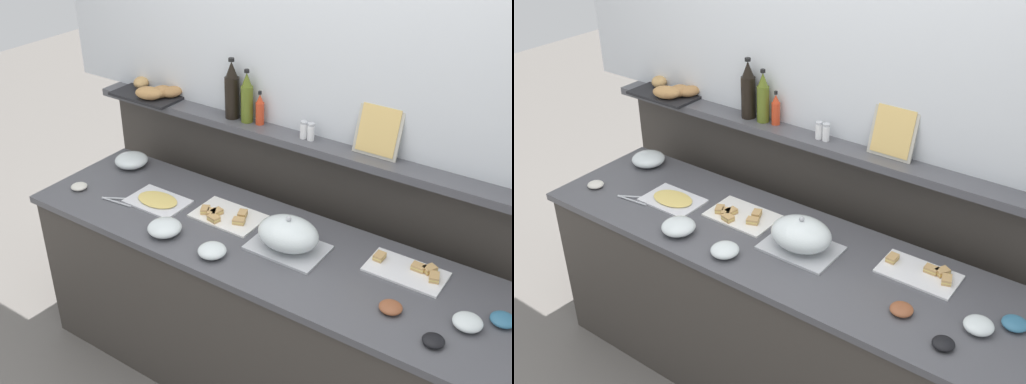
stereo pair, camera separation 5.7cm
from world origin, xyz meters
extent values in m
plane|color=slate|center=(0.00, 0.60, 0.00)|extent=(12.00, 12.00, 0.00)
cube|color=#3D3833|center=(0.00, 0.00, 0.43)|extent=(2.34, 0.64, 0.86)
cube|color=#4C4C51|center=(0.00, 0.00, 0.88)|extent=(2.38, 0.68, 0.03)
cube|color=#3D3833|center=(0.00, 0.52, 0.59)|extent=(2.68, 0.08, 1.19)
cube|color=#4C4C51|center=(0.00, 0.47, 1.21)|extent=(2.68, 0.22, 0.04)
cube|color=white|center=(0.65, 0.15, 0.90)|extent=(0.33, 0.19, 0.01)
cube|color=tan|center=(0.73, 0.20, 0.91)|extent=(0.06, 0.07, 0.01)
cube|color=#E5C666|center=(0.73, 0.20, 0.92)|extent=(0.06, 0.07, 0.01)
cube|color=tan|center=(0.73, 0.20, 0.93)|extent=(0.06, 0.07, 0.01)
cube|color=tan|center=(0.69, 0.18, 0.91)|extent=(0.06, 0.04, 0.01)
cube|color=#E5C666|center=(0.69, 0.18, 0.92)|extent=(0.06, 0.04, 0.01)
cube|color=tan|center=(0.69, 0.18, 0.93)|extent=(0.06, 0.04, 0.01)
cube|color=tan|center=(0.52, 0.16, 0.91)|extent=(0.04, 0.06, 0.01)
cube|color=#E5C666|center=(0.52, 0.16, 0.92)|extent=(0.04, 0.06, 0.01)
cube|color=tan|center=(0.52, 0.16, 0.93)|extent=(0.04, 0.06, 0.01)
cube|color=tan|center=(0.77, 0.16, 0.91)|extent=(0.06, 0.07, 0.01)
cube|color=#E5C666|center=(0.77, 0.16, 0.92)|extent=(0.06, 0.07, 0.01)
cube|color=tan|center=(0.77, 0.16, 0.93)|extent=(0.06, 0.07, 0.01)
cube|color=white|center=(-0.23, 0.08, 0.90)|extent=(0.34, 0.22, 0.01)
cube|color=tan|center=(-0.17, 0.11, 0.91)|extent=(0.06, 0.07, 0.01)
cube|color=#E5C666|center=(-0.17, 0.11, 0.92)|extent=(0.06, 0.07, 0.01)
cube|color=tan|center=(-0.17, 0.11, 0.93)|extent=(0.06, 0.07, 0.01)
cube|color=tan|center=(-0.30, 0.03, 0.91)|extent=(0.06, 0.07, 0.01)
cube|color=#E5C666|center=(-0.30, 0.03, 0.92)|extent=(0.06, 0.07, 0.01)
cube|color=tan|center=(-0.30, 0.03, 0.93)|extent=(0.06, 0.07, 0.01)
cube|color=tan|center=(-0.34, 0.04, 0.91)|extent=(0.06, 0.07, 0.01)
cube|color=#E5C666|center=(-0.34, 0.04, 0.92)|extent=(0.06, 0.07, 0.01)
cube|color=tan|center=(-0.34, 0.04, 0.93)|extent=(0.06, 0.07, 0.01)
cube|color=tan|center=(-0.28, 0.05, 0.91)|extent=(0.05, 0.06, 0.01)
cube|color=#E5C666|center=(-0.28, 0.05, 0.92)|extent=(0.05, 0.06, 0.01)
cube|color=tan|center=(-0.28, 0.05, 0.93)|extent=(0.05, 0.06, 0.01)
cube|color=tan|center=(-0.26, 0.00, 0.91)|extent=(0.06, 0.05, 0.01)
cube|color=#E5C666|center=(-0.26, 0.00, 0.92)|extent=(0.06, 0.05, 0.01)
cube|color=tan|center=(-0.26, 0.00, 0.93)|extent=(0.06, 0.05, 0.01)
cube|color=tan|center=(-0.15, 0.05, 0.91)|extent=(0.07, 0.06, 0.01)
cube|color=#E5C666|center=(-0.15, 0.05, 0.92)|extent=(0.07, 0.06, 0.01)
cube|color=tan|center=(-0.15, 0.05, 0.93)|extent=(0.07, 0.06, 0.01)
cube|color=silver|center=(-0.61, -0.01, 0.90)|extent=(0.30, 0.21, 0.01)
ellipsoid|color=#E5C666|center=(-0.61, -0.01, 0.91)|extent=(0.23, 0.14, 0.01)
cube|color=#B7BABF|center=(0.14, 0.02, 0.90)|extent=(0.34, 0.24, 0.01)
ellipsoid|color=silver|center=(0.14, 0.02, 0.98)|extent=(0.28, 0.23, 0.14)
sphere|color=#B7BABF|center=(0.14, 0.02, 1.06)|extent=(0.02, 0.02, 0.02)
ellipsoid|color=silver|center=(-0.10, -0.22, 0.92)|extent=(0.13, 0.13, 0.05)
ellipsoid|color=#E5CC66|center=(-0.10, -0.22, 0.91)|extent=(0.10, 0.10, 0.03)
ellipsoid|color=silver|center=(0.97, -0.03, 0.92)|extent=(0.11, 0.11, 0.05)
ellipsoid|color=#F28C4C|center=(0.97, -0.03, 0.91)|extent=(0.09, 0.09, 0.03)
ellipsoid|color=silver|center=(-0.99, 0.20, 0.93)|extent=(0.18, 0.18, 0.07)
ellipsoid|color=#599959|center=(-0.99, 0.20, 0.92)|extent=(0.14, 0.14, 0.04)
ellipsoid|color=silver|center=(-0.39, -0.20, 0.93)|extent=(0.16, 0.16, 0.06)
ellipsoid|color=#E5CC66|center=(-0.39, -0.20, 0.92)|extent=(0.12, 0.12, 0.04)
ellipsoid|color=silver|center=(-1.04, -0.14, 0.91)|extent=(0.08, 0.08, 0.03)
ellipsoid|color=black|center=(0.90, -0.19, 0.91)|extent=(0.08, 0.08, 0.03)
ellipsoid|color=teal|center=(1.07, 0.06, 0.91)|extent=(0.10, 0.10, 0.03)
ellipsoid|color=brown|center=(0.69, -0.11, 0.91)|extent=(0.09, 0.09, 0.03)
cylinder|color=#B7BABF|center=(-0.79, -0.10, 0.90)|extent=(0.16, 0.10, 0.01)
cylinder|color=#B7BABF|center=(-0.77, -0.13, 0.90)|extent=(0.18, 0.03, 0.01)
sphere|color=#B7BABF|center=(-0.86, -0.14, 0.90)|extent=(0.01, 0.01, 0.01)
cylinder|color=#56661E|center=(-0.38, 0.45, 1.32)|extent=(0.06, 0.06, 0.19)
cone|color=#56661E|center=(-0.38, 0.45, 1.45)|extent=(0.05, 0.05, 0.07)
cylinder|color=black|center=(-0.38, 0.45, 1.50)|extent=(0.03, 0.03, 0.02)
cylinder|color=black|center=(-0.47, 0.45, 1.34)|extent=(0.08, 0.08, 0.22)
cone|color=black|center=(-0.47, 0.45, 1.49)|extent=(0.06, 0.06, 0.08)
cylinder|color=black|center=(-0.47, 0.45, 1.54)|extent=(0.03, 0.03, 0.02)
cylinder|color=red|center=(-0.31, 0.46, 1.29)|extent=(0.04, 0.04, 0.12)
cone|color=red|center=(-0.31, 0.46, 1.37)|extent=(0.04, 0.04, 0.04)
cylinder|color=black|center=(-0.31, 0.46, 1.40)|extent=(0.02, 0.02, 0.02)
cylinder|color=white|center=(-0.04, 0.44, 1.27)|extent=(0.03, 0.03, 0.08)
cylinder|color=#B7BABF|center=(-0.04, 0.44, 1.31)|extent=(0.03, 0.03, 0.01)
cylinder|color=white|center=(0.00, 0.44, 1.27)|extent=(0.03, 0.03, 0.08)
cylinder|color=#B7BABF|center=(0.00, 0.44, 1.31)|extent=(0.03, 0.03, 0.01)
cube|color=black|center=(-1.04, 0.44, 1.24)|extent=(0.40, 0.26, 0.02)
ellipsoid|color=#B7844C|center=(-0.98, 0.37, 1.28)|extent=(0.18, 0.14, 0.07)
ellipsoid|color=#AD7A47|center=(-0.96, 0.37, 1.28)|extent=(0.15, 0.15, 0.07)
ellipsoid|color=#AD7A47|center=(-0.94, 0.43, 1.28)|extent=(0.12, 0.15, 0.06)
ellipsoid|color=tan|center=(-1.14, 0.47, 1.27)|extent=(0.14, 0.14, 0.06)
ellipsoid|color=#AD7A47|center=(-0.90, 0.46, 1.27)|extent=(0.13, 0.15, 0.06)
cube|color=#B2AD9E|center=(0.33, 0.48, 1.35)|extent=(0.22, 0.07, 0.24)
cube|color=#E0B766|center=(0.33, 0.47, 1.35)|extent=(0.19, 0.06, 0.21)
camera|label=1|loc=(1.31, -1.95, 2.51)|focal=43.64mm
camera|label=2|loc=(1.36, -1.91, 2.51)|focal=43.64mm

